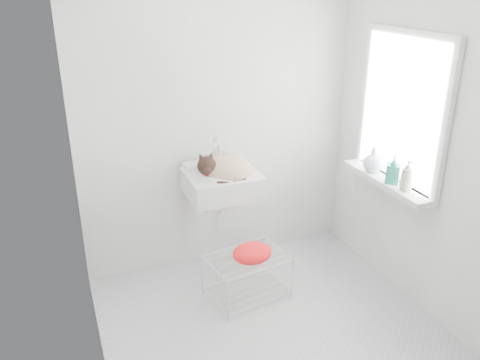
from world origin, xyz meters
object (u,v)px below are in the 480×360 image
object	(u,v)px
bottle_a	(405,190)
bottle_c	(372,171)
sink	(222,173)
cat	(224,169)
wire_rack	(247,277)
bottle_b	(392,183)

from	to	relation	value
bottle_a	bottle_c	xyz separation A→B (m)	(0.00, 0.38, 0.00)
sink	cat	xyz separation A→B (m)	(0.01, -0.02, 0.04)
bottle_c	sink	bearing A→B (deg)	160.40
cat	wire_rack	xyz separation A→B (m)	(0.04, -0.36, -0.74)
wire_rack	bottle_c	xyz separation A→B (m)	(1.01, -0.00, 0.70)
sink	bottle_c	world-z (taller)	sink
cat	bottle_b	distance (m)	1.21
sink	bottle_b	xyz separation A→B (m)	(1.07, -0.62, 0.00)
sink	bottle_a	size ratio (longest dim) A/B	2.86
sink	bottle_a	bearing A→B (deg)	-35.51
bottle_a	bottle_b	size ratio (longest dim) A/B	0.90
cat	bottle_b	world-z (taller)	cat
wire_rack	bottle_a	distance (m)	1.29
cat	bottle_b	bearing A→B (deg)	-15.96
sink	cat	world-z (taller)	cat
sink	cat	bearing A→B (deg)	-51.56
sink	bottle_b	bearing A→B (deg)	-29.98
bottle_c	cat	bearing A→B (deg)	161.00
bottle_a	wire_rack	bearing A→B (deg)	159.10
sink	wire_rack	bearing A→B (deg)	-81.68
cat	bottle_a	size ratio (longest dim) A/B	2.46
wire_rack	bottle_a	size ratio (longest dim) A/B	2.93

